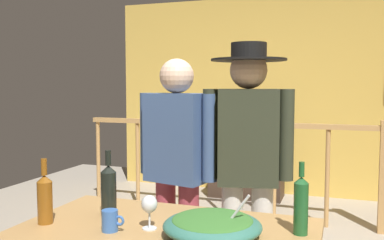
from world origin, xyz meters
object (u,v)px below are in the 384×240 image
wine_glass (149,206)px  person_standing_right (248,155)px  salad_bowl (212,225)px  stair_railing (270,157)px  wine_bottle_dark (109,189)px  wine_bottle_green (301,204)px  mug_blue (110,221)px  tv_console (246,178)px  person_standing_left (177,161)px  flat_screen_tv (246,138)px  wine_bottle_amber (45,198)px

wine_glass → person_standing_right: size_ratio=0.10×
salad_bowl → stair_railing: bearing=93.5°
wine_glass → wine_bottle_dark: (-0.28, 0.12, 0.03)m
wine_bottle_green → mug_blue: (-0.82, -0.24, -0.09)m
salad_bowl → person_standing_right: 0.79m
tv_console → person_standing_left: size_ratio=0.57×
tv_console → wine_glass: 3.56m
tv_console → wine_glass: wine_glass is taller
person_standing_left → wine_bottle_dark: bearing=92.3°
flat_screen_tv → salad_bowl: same height
wine_glass → person_standing_right: (0.30, 0.76, 0.13)m
wine_bottle_amber → wine_bottle_dark: size_ratio=0.94×
tv_console → wine_bottle_green: bearing=-74.0°
person_standing_left → person_standing_right: (0.46, 0.00, 0.06)m
wine_bottle_green → person_standing_right: 0.71m
salad_bowl → person_standing_right: person_standing_right is taller
wine_bottle_green → person_standing_left: 1.02m
tv_console → wine_bottle_green: (0.96, -3.33, 0.64)m
flat_screen_tv → wine_bottle_amber: size_ratio=2.11×
flat_screen_tv → wine_bottle_green: (0.96, -3.30, 0.13)m
wine_bottle_green → salad_bowl: bearing=-156.2°
tv_console → wine_bottle_dark: 3.43m
wine_glass → wine_bottle_green: size_ratio=0.49×
wine_glass → mug_blue: bearing=-151.5°
wine_bottle_green → person_standing_right: (-0.37, 0.60, 0.11)m
tv_console → salad_bowl: size_ratio=2.06×
tv_console → wine_bottle_amber: 3.64m
stair_railing → wine_bottle_dark: 2.53m
tv_console → salad_bowl: 3.58m
wine_bottle_amber → tv_console: bearing=86.5°
wine_glass → person_standing_right: 0.83m
salad_bowl → person_standing_left: 0.90m
wine_bottle_amber → person_standing_left: bearing=67.9°
stair_railing → person_standing_right: person_standing_right is taller
person_standing_left → person_standing_right: 0.46m
mug_blue → person_standing_left: person_standing_left is taller
wine_glass → mug_blue: (-0.16, -0.08, -0.06)m
flat_screen_tv → person_standing_left: person_standing_left is taller
mug_blue → person_standing_right: size_ratio=0.07×
wine_bottle_green → person_standing_left: (-0.83, 0.60, 0.04)m
flat_screen_tv → wine_bottle_dark: bearing=-89.9°
person_standing_left → tv_console: bearing=-74.2°
tv_console → mug_blue: 3.62m
flat_screen_tv → wine_bottle_dark: wine_bottle_dark is taller
salad_bowl → wine_bottle_green: (0.36, 0.16, 0.08)m
wine_bottle_green → flat_screen_tv: bearing=106.2°
wine_bottle_amber → wine_bottle_green: (1.17, 0.25, 0.01)m
tv_console → person_standing_right: (0.59, -2.73, 0.75)m
stair_railing → mug_blue: bearing=-96.4°
wine_bottle_green → wine_bottle_dark: size_ratio=0.98×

